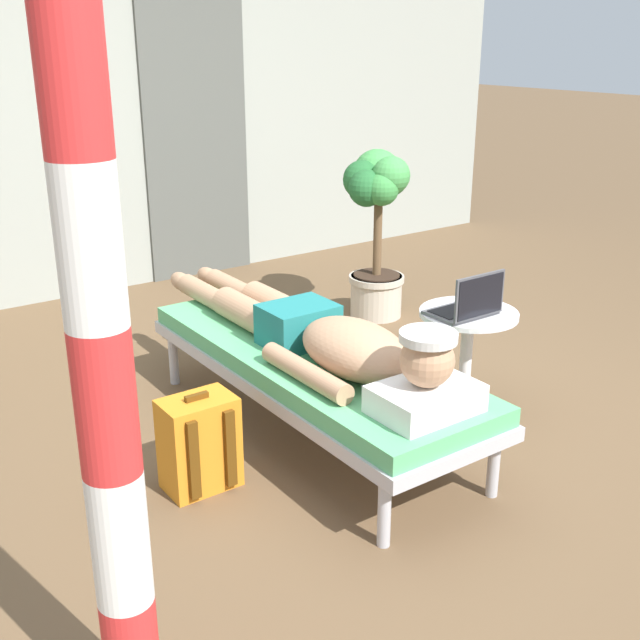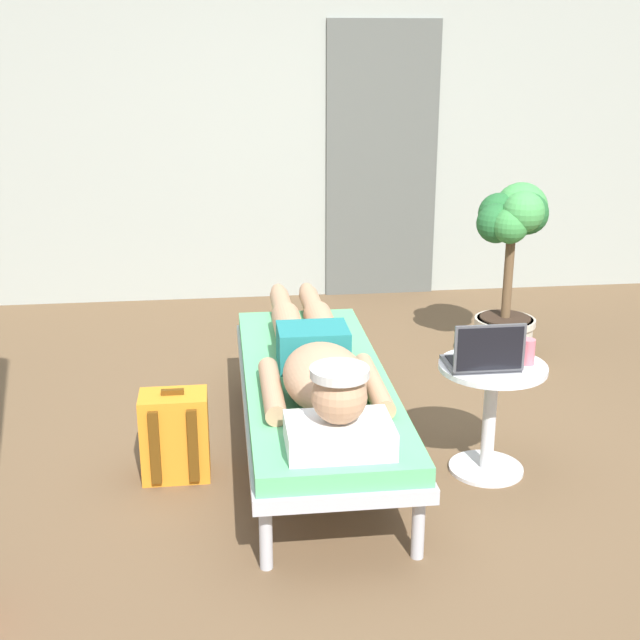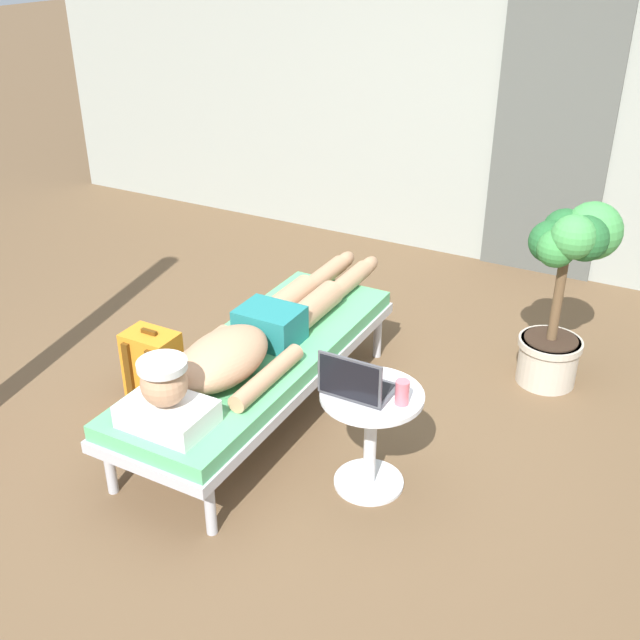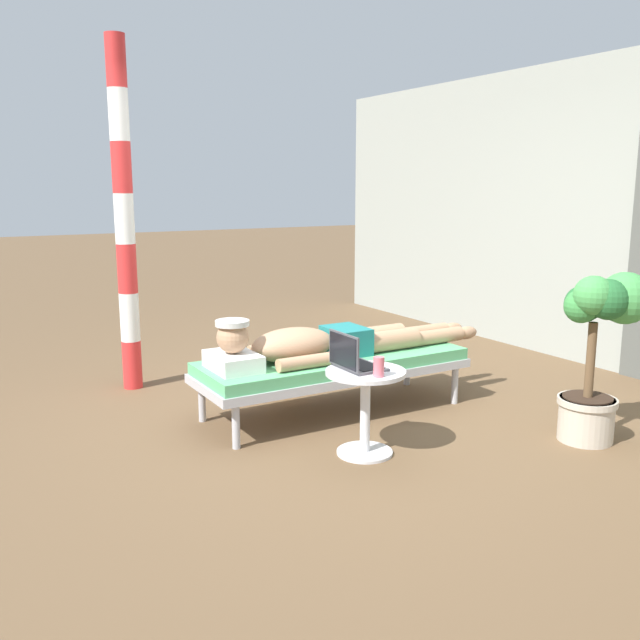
% 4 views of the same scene
% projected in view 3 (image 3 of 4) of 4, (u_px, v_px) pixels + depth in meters
% --- Properties ---
extents(ground_plane, '(40.00, 40.00, 0.00)m').
position_uv_depth(ground_plane, '(285.00, 443.00, 3.96)').
color(ground_plane, brown).
extents(house_wall_back, '(7.60, 0.20, 2.70)m').
position_uv_depth(house_wall_back, '(453.00, 81.00, 5.71)').
color(house_wall_back, '#999E93').
rests_on(house_wall_back, ground).
extents(house_door_panel, '(0.84, 0.03, 2.04)m').
position_uv_depth(house_door_panel, '(551.00, 141.00, 5.44)').
color(house_door_panel, '#545651').
rests_on(house_door_panel, ground).
extents(lounge_chair, '(0.68, 1.96, 0.42)m').
position_uv_depth(lounge_chair, '(261.00, 361.00, 4.03)').
color(lounge_chair, '#B7B7BC').
rests_on(lounge_chair, ground).
extents(person_reclining, '(0.53, 2.17, 0.33)m').
position_uv_depth(person_reclining, '(249.00, 340.00, 3.87)').
color(person_reclining, white).
rests_on(person_reclining, lounge_chair).
extents(side_table, '(0.48, 0.48, 0.52)m').
position_uv_depth(side_table, '(371.00, 423.00, 3.51)').
color(side_table, silver).
rests_on(side_table, ground).
extents(laptop, '(0.31, 0.24, 0.23)m').
position_uv_depth(laptop, '(356.00, 384.00, 3.39)').
color(laptop, '#4C4C51').
rests_on(laptop, side_table).
extents(drink_glass, '(0.06, 0.06, 0.12)m').
position_uv_depth(drink_glass, '(402.00, 392.00, 3.33)').
color(drink_glass, '#D86672').
rests_on(drink_glass, side_table).
extents(backpack, '(0.30, 0.26, 0.42)m').
position_uv_depth(backpack, '(154.00, 365.00, 4.28)').
color(backpack, orange).
rests_on(backpack, ground).
extents(potted_plant, '(0.47, 0.50, 1.08)m').
position_uv_depth(potted_plant, '(568.00, 272.00, 4.19)').
color(potted_plant, '#BFB29E').
rests_on(potted_plant, ground).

